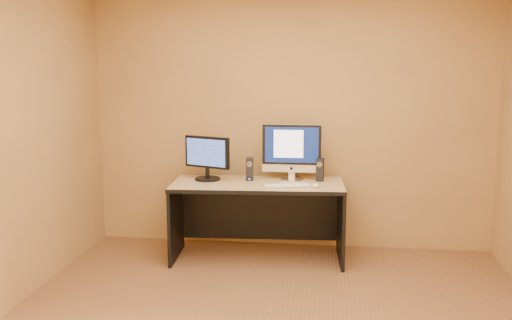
# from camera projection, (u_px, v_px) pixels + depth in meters

# --- Properties ---
(walls) EXTENTS (4.00, 4.00, 2.60)m
(walls) POSITION_uv_depth(u_px,v_px,m) (271.00, 149.00, 3.75)
(walls) COLOR #A47B42
(walls) RESTS_ON ground
(desk) EXTENTS (1.64, 0.80, 0.74)m
(desk) POSITION_uv_depth(u_px,v_px,m) (258.00, 221.00, 5.41)
(desk) COLOR tan
(desk) RESTS_ON ground
(imac) EXTENTS (0.57, 0.21, 0.55)m
(imac) POSITION_uv_depth(u_px,v_px,m) (292.00, 152.00, 5.43)
(imac) COLOR silver
(imac) RESTS_ON desk
(second_monitor) EXTENTS (0.54, 0.39, 0.42)m
(second_monitor) POSITION_uv_depth(u_px,v_px,m) (207.00, 158.00, 5.46)
(second_monitor) COLOR black
(second_monitor) RESTS_ON desk
(speaker_left) EXTENTS (0.07, 0.08, 0.22)m
(speaker_left) POSITION_uv_depth(u_px,v_px,m) (250.00, 169.00, 5.45)
(speaker_left) COLOR black
(speaker_left) RESTS_ON desk
(speaker_right) EXTENTS (0.08, 0.08, 0.22)m
(speaker_right) POSITION_uv_depth(u_px,v_px,m) (320.00, 170.00, 5.42)
(speaker_right) COLOR black
(speaker_right) RESTS_ON desk
(keyboard) EXTENTS (0.45, 0.22, 0.02)m
(keyboard) POSITION_uv_depth(u_px,v_px,m) (287.00, 186.00, 5.19)
(keyboard) COLOR silver
(keyboard) RESTS_ON desk
(mouse) EXTENTS (0.07, 0.11, 0.04)m
(mouse) POSITION_uv_depth(u_px,v_px,m) (316.00, 185.00, 5.17)
(mouse) COLOR white
(mouse) RESTS_ON desk
(cable_a) EXTENTS (0.11, 0.20, 0.01)m
(cable_a) POSITION_uv_depth(u_px,v_px,m) (298.00, 177.00, 5.61)
(cable_a) COLOR black
(cable_a) RESTS_ON desk
(cable_b) EXTENTS (0.04, 0.18, 0.01)m
(cable_b) POSITION_uv_depth(u_px,v_px,m) (288.00, 177.00, 5.62)
(cable_b) COLOR black
(cable_b) RESTS_ON desk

